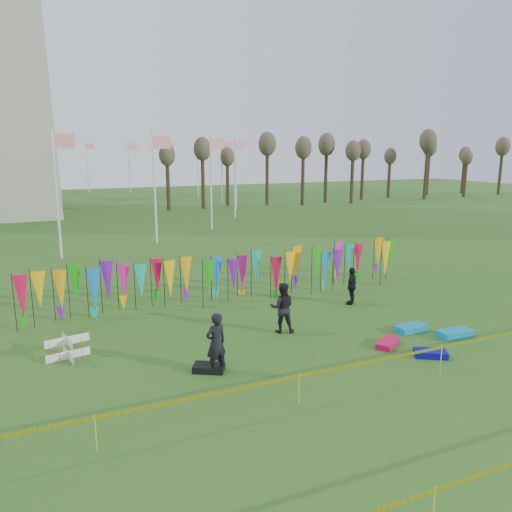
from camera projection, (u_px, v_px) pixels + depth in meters
name	position (u px, v px, depth m)	size (l,w,h in m)	color
ground	(327.00, 370.00, 15.70)	(160.00, 160.00, 0.00)	#245217
banner_row	(238.00, 273.00, 22.89)	(18.64, 0.64, 2.14)	black
caution_tape_near	(350.00, 367.00, 14.06)	(26.00, 0.02, 0.90)	#E0D304
caution_tape_far	(500.00, 470.00, 9.57)	(26.00, 0.02, 0.90)	#E0D304
tree_line	(359.00, 154.00, 66.40)	(53.92, 1.92, 7.84)	#3D2D1E
box_kite	(68.00, 348.00, 16.42)	(0.72, 0.72, 0.80)	red
person_left	(216.00, 343.00, 15.31)	(0.71, 0.52, 1.95)	black
person_mid	(282.00, 308.00, 18.79)	(0.94, 0.58, 1.93)	black
person_right	(352.00, 286.00, 22.21)	(0.99, 0.56, 1.69)	black
kite_bag_turquoise	(411.00, 328.00, 19.02)	(1.19, 0.60, 0.24)	#0D88C3
kite_bag_blue	(430.00, 354.00, 16.69)	(1.06, 0.55, 0.22)	#090B9A
kite_bag_red	(388.00, 343.00, 17.60)	(1.13, 0.52, 0.21)	#D30E42
kite_bag_black	(209.00, 368.00, 15.59)	(0.96, 0.56, 0.22)	black
kite_bag_teal	(455.00, 333.00, 18.47)	(1.31, 0.63, 0.25)	#0D8BB9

